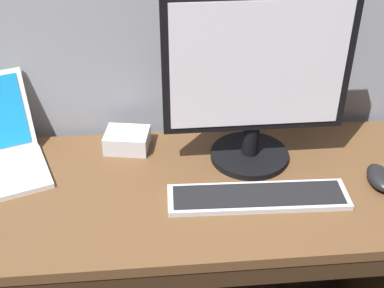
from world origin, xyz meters
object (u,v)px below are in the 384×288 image
at_px(external_drive_box, 127,140).
at_px(external_monitor, 256,80).
at_px(computer_mouse, 380,178).
at_px(wired_keyboard, 258,197).

bearing_deg(external_drive_box, external_monitor, -15.22).
bearing_deg(computer_mouse, wired_keyboard, -171.14).
relative_size(computer_mouse, external_drive_box, 0.89).
distance_m(external_monitor, computer_mouse, 0.44).
xyz_separation_m(wired_keyboard, computer_mouse, (0.35, 0.04, 0.01)).
bearing_deg(external_monitor, wired_keyboard, -93.74).
xyz_separation_m(external_monitor, external_drive_box, (-0.36, 0.10, -0.24)).
bearing_deg(external_drive_box, wired_keyboard, -38.47).
distance_m(wired_keyboard, computer_mouse, 0.35).
relative_size(external_monitor, computer_mouse, 4.39).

